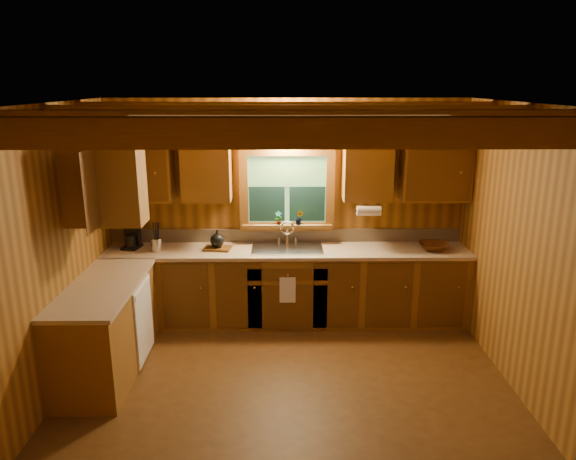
# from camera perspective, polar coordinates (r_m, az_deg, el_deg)

# --- Properties ---
(room) EXTENTS (4.20, 4.20, 4.20)m
(room) POSITION_cam_1_polar(r_m,az_deg,el_deg) (4.55, 0.11, -3.31)
(room) COLOR #523213
(room) RESTS_ON ground
(ceiling_beams) EXTENTS (4.20, 2.54, 0.18)m
(ceiling_beams) POSITION_cam_1_polar(r_m,az_deg,el_deg) (4.32, 0.11, 11.81)
(ceiling_beams) COLOR brown
(ceiling_beams) RESTS_ON room
(base_cabinets) EXTENTS (4.20, 2.22, 0.86)m
(base_cabinets) POSITION_cam_1_polar(r_m,az_deg,el_deg) (6.08, -4.74, -7.16)
(base_cabinets) COLOR brown
(base_cabinets) RESTS_ON ground
(countertop) EXTENTS (4.20, 2.24, 0.04)m
(countertop) POSITION_cam_1_polar(r_m,az_deg,el_deg) (5.93, -4.70, -3.12)
(countertop) COLOR tan
(countertop) RESTS_ON base_cabinets
(backsplash) EXTENTS (4.20, 0.02, 0.16)m
(backsplash) POSITION_cam_1_polar(r_m,az_deg,el_deg) (6.45, -0.10, -0.58)
(backsplash) COLOR tan
(backsplash) RESTS_ON room
(dishwasher_panel) EXTENTS (0.02, 0.60, 0.80)m
(dishwasher_panel) POSITION_cam_1_polar(r_m,az_deg,el_deg) (5.69, -15.16, -9.33)
(dishwasher_panel) COLOR white
(dishwasher_panel) RESTS_ON base_cabinets
(upper_cabinets) EXTENTS (4.19, 1.77, 0.78)m
(upper_cabinets) POSITION_cam_1_polar(r_m,az_deg,el_deg) (5.83, -5.66, 6.28)
(upper_cabinets) COLOR brown
(upper_cabinets) RESTS_ON room
(window) EXTENTS (1.12, 0.08, 1.00)m
(window) POSITION_cam_1_polar(r_m,az_deg,el_deg) (6.30, -0.10, 4.17)
(window) COLOR brown
(window) RESTS_ON room
(window_sill) EXTENTS (1.06, 0.14, 0.04)m
(window_sill) POSITION_cam_1_polar(r_m,az_deg,el_deg) (6.35, -0.10, 0.47)
(window_sill) COLOR brown
(window_sill) RESTS_ON room
(wall_sconce) EXTENTS (0.45, 0.21, 0.17)m
(wall_sconce) POSITION_cam_1_polar(r_m,az_deg,el_deg) (6.09, -0.10, 9.82)
(wall_sconce) COLOR black
(wall_sconce) RESTS_ON room
(paper_towel_roll) EXTENTS (0.27, 0.11, 0.11)m
(paper_towel_roll) POSITION_cam_1_polar(r_m,az_deg,el_deg) (6.08, 8.63, 2.05)
(paper_towel_roll) COLOR white
(paper_towel_roll) RESTS_ON upper_cabinets
(dish_towel) EXTENTS (0.18, 0.01, 0.30)m
(dish_towel) POSITION_cam_1_polar(r_m,az_deg,el_deg) (6.01, -0.05, -6.45)
(dish_towel) COLOR white
(dish_towel) RESTS_ON base_cabinets
(sink) EXTENTS (0.82, 0.48, 0.43)m
(sink) POSITION_cam_1_polar(r_m,az_deg,el_deg) (6.21, -0.08, -2.41)
(sink) COLOR silver
(sink) RESTS_ON countertop
(coffee_maker) EXTENTS (0.18, 0.23, 0.32)m
(coffee_maker) POSITION_cam_1_polar(r_m,az_deg,el_deg) (6.46, -16.38, -0.48)
(coffee_maker) COLOR black
(coffee_maker) RESTS_ON countertop
(utensil_crock) EXTENTS (0.12, 0.12, 0.35)m
(utensil_crock) POSITION_cam_1_polar(r_m,az_deg,el_deg) (6.27, -13.89, -1.46)
(utensil_crock) COLOR silver
(utensil_crock) RESTS_ON countertop
(cutting_board) EXTENTS (0.33, 0.25, 0.03)m
(cutting_board) POSITION_cam_1_polar(r_m,az_deg,el_deg) (6.23, -7.56, -1.94)
(cutting_board) COLOR #563412
(cutting_board) RESTS_ON countertop
(teakettle) EXTENTS (0.16, 0.16, 0.21)m
(teakettle) POSITION_cam_1_polar(r_m,az_deg,el_deg) (6.20, -7.59, -1.10)
(teakettle) COLOR black
(teakettle) RESTS_ON cutting_board
(wicker_basket) EXTENTS (0.37, 0.37, 0.08)m
(wicker_basket) POSITION_cam_1_polar(r_m,az_deg,el_deg) (6.37, 15.31, -1.72)
(wicker_basket) COLOR #48230C
(wicker_basket) RESTS_ON countertop
(potted_plant_left) EXTENTS (0.09, 0.07, 0.16)m
(potted_plant_left) POSITION_cam_1_polar(r_m,az_deg,el_deg) (6.30, -1.02, 1.29)
(potted_plant_left) COLOR #563412
(potted_plant_left) RESTS_ON window_sill
(potted_plant_right) EXTENTS (0.11, 0.10, 0.17)m
(potted_plant_right) POSITION_cam_1_polar(r_m,az_deg,el_deg) (6.30, 1.20, 1.35)
(potted_plant_right) COLOR #563412
(potted_plant_right) RESTS_ON window_sill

